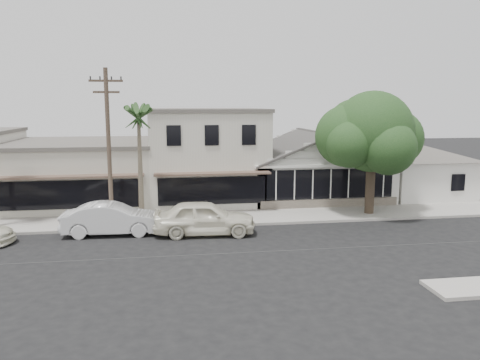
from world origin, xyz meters
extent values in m
plane|color=black|center=(0.00, 0.00, 0.00)|extent=(140.00, 140.00, 0.00)
cube|color=#9E9991|center=(-8.00, 6.75, 0.07)|extent=(90.00, 3.50, 0.15)
cube|color=silver|center=(5.00, 12.50, 1.50)|extent=(10.00, 8.00, 3.00)
cube|color=black|center=(5.00, 8.44, 1.75)|extent=(8.80, 0.10, 2.00)
cube|color=#60564C|center=(5.00, 8.45, 0.35)|extent=(9.60, 0.18, 0.70)
cube|color=silver|center=(13.20, 11.50, 1.50)|extent=(6.00, 6.00, 3.00)
cube|color=silver|center=(-3.00, 13.50, 3.25)|extent=(8.00, 10.00, 6.50)
cube|color=beige|center=(-12.00, 13.50, 2.10)|extent=(10.00, 10.00, 4.20)
cylinder|color=brown|center=(-9.00, 5.20, 4.50)|extent=(0.24, 0.24, 9.00)
cube|color=brown|center=(-9.00, 5.20, 8.30)|extent=(1.80, 0.12, 0.12)
cube|color=brown|center=(-9.00, 5.20, 7.70)|extent=(1.40, 0.12, 0.12)
imported|color=white|center=(-3.90, 3.51, 0.94)|extent=(5.64, 2.53, 1.88)
imported|color=silver|center=(-8.90, 4.28, 0.87)|extent=(5.34, 1.99, 1.74)
cylinder|color=#45382A|center=(6.89, 6.38, 1.56)|extent=(0.59, 0.59, 3.12)
sphere|color=#1C3E19|center=(6.89, 6.38, 5.36)|extent=(5.07, 5.07, 5.07)
sphere|color=#1C3E19|center=(8.65, 6.97, 4.88)|extent=(3.71, 3.71, 3.71)
sphere|color=#1C3E19|center=(5.33, 6.77, 5.07)|extent=(3.90, 3.90, 3.90)
sphere|color=#1C3E19|center=(7.28, 4.92, 4.49)|extent=(3.32, 3.32, 3.32)
sphere|color=#1C3E19|center=(6.31, 7.94, 5.66)|extent=(3.51, 3.51, 3.51)
sphere|color=#1C3E19|center=(8.06, 7.75, 6.05)|extent=(3.12, 3.12, 3.12)
sphere|color=#1C3E19|center=(5.14, 5.60, 4.68)|extent=(2.93, 2.93, 2.93)
cone|color=#726651|center=(-7.41, 6.33, 3.08)|extent=(0.35, 0.35, 6.16)
camera|label=1|loc=(-5.75, -21.31, 7.05)|focal=35.00mm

